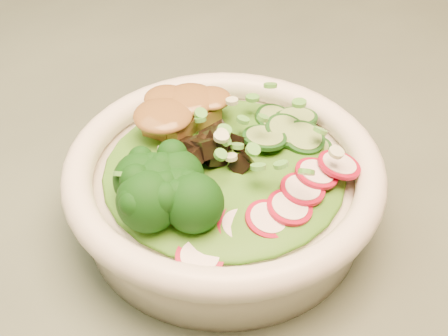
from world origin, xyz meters
TOP-DOWN VIEW (x-y plane):
  - dining_table at (0.00, 0.00)m, footprint 1.20×0.80m
  - salad_bowl at (-0.09, -0.05)m, footprint 0.23×0.23m
  - lettuce_bed at (-0.09, -0.05)m, footprint 0.17×0.17m
  - broccoli_florets at (-0.14, -0.06)m, footprint 0.08×0.07m
  - radish_slices at (-0.08, -0.11)m, footprint 0.10×0.05m
  - cucumber_slices at (-0.03, -0.05)m, footprint 0.07×0.07m
  - mushroom_heap at (-0.09, -0.04)m, footprint 0.07×0.07m
  - tofu_cubes at (-0.09, 0.00)m, footprint 0.08×0.06m
  - peanut_sauce at (-0.09, 0.00)m, footprint 0.06×0.05m
  - scallion_garnish at (-0.09, -0.05)m, footprint 0.16×0.16m

SIDE VIEW (x-z plane):
  - dining_table at x=0.00m, z-range 0.26..1.01m
  - salad_bowl at x=-0.09m, z-range 0.75..0.81m
  - lettuce_bed at x=-0.09m, z-range 0.79..0.81m
  - radish_slices at x=-0.08m, z-range 0.80..0.81m
  - cucumber_slices at x=-0.03m, z-range 0.80..0.83m
  - tofu_cubes at x=-0.09m, z-range 0.80..0.83m
  - mushroom_heap at x=-0.09m, z-range 0.80..0.83m
  - broccoli_florets at x=-0.14m, z-range 0.80..0.83m
  - scallion_garnish at x=-0.09m, z-range 0.81..0.83m
  - peanut_sauce at x=-0.09m, z-range 0.82..0.83m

